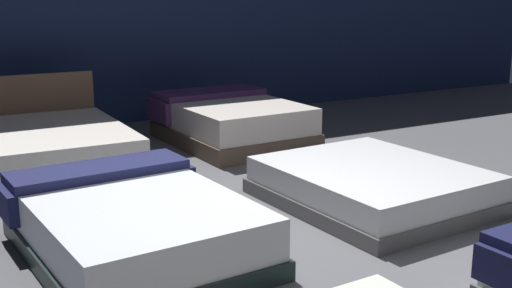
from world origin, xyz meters
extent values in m
cube|color=#5B5B60|center=(0.00, 0.00, -0.01)|extent=(18.00, 18.00, 0.02)
cube|color=navy|center=(0.00, 5.24, 1.75)|extent=(18.00, 0.06, 3.50)
cube|color=#1B1D44|center=(0.38, -1.76, 0.34)|extent=(0.08, 0.53, 0.23)
cube|color=black|center=(-1.17, 0.37, 0.07)|extent=(1.60, 2.13, 0.15)
cube|color=silver|center=(-1.17, 0.37, 0.30)|extent=(1.53, 2.06, 0.30)
cube|color=#1E224F|center=(-1.21, 1.11, 0.49)|extent=(1.49, 0.57, 0.08)
cube|color=#1E224F|center=(-1.96, 1.07, 0.33)|extent=(0.11, 0.49, 0.24)
cube|color=#1E224F|center=(-0.46, 1.16, 0.33)|extent=(0.11, 0.49, 0.24)
cube|color=#555455|center=(1.17, 0.42, 0.07)|extent=(1.75, 2.01, 0.14)
cube|color=silver|center=(1.17, 0.42, 0.25)|extent=(1.69, 1.95, 0.23)
cube|color=brown|center=(-1.16, 3.13, 0.08)|extent=(1.68, 2.18, 0.17)
cube|color=silver|center=(-1.16, 3.13, 0.32)|extent=(1.62, 2.12, 0.30)
cube|color=brown|center=(-1.14, 4.21, 0.47)|extent=(1.54, 0.07, 0.94)
cube|color=brown|center=(1.18, 3.24, 0.10)|extent=(1.56, 2.04, 0.21)
cube|color=silver|center=(1.18, 3.24, 0.37)|extent=(1.50, 1.98, 0.33)
cube|color=#482956|center=(1.16, 3.89, 0.58)|extent=(1.49, 0.69, 0.08)
cube|color=#482956|center=(0.40, 3.86, 0.40)|extent=(0.10, 0.64, 0.28)
cube|color=#482956|center=(1.91, 3.91, 0.40)|extent=(0.10, 0.64, 0.28)
camera|label=1|loc=(-2.62, -3.99, 1.95)|focal=44.87mm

